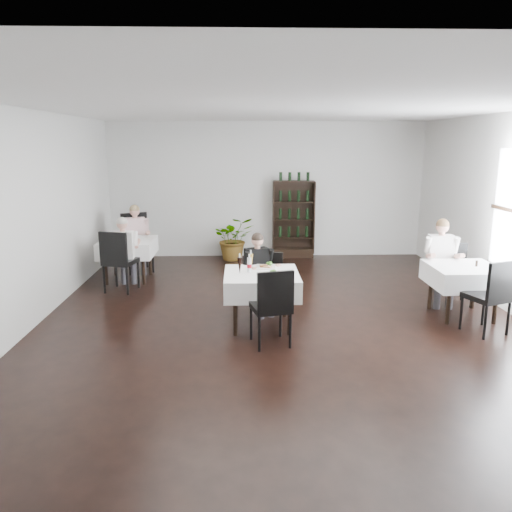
{
  "coord_description": "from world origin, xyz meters",
  "views": [
    {
      "loc": [
        -0.59,
        -6.7,
        2.54
      ],
      "look_at": [
        -0.37,
        0.2,
        0.97
      ],
      "focal_mm": 35.0,
      "sensor_mm": 36.0,
      "label": 1
    }
  ],
  "objects": [
    {
      "name": "wine_shelf",
      "position": [
        0.6,
        4.31,
        0.85
      ],
      "size": [
        0.9,
        0.28,
        1.75
      ],
      "color": "black",
      "rests_on": "ground"
    },
    {
      "name": "plate_far",
      "position": [
        -0.22,
        0.3,
        0.79
      ],
      "size": [
        0.3,
        0.3,
        0.09
      ],
      "color": "white",
      "rests_on": "main_table"
    },
    {
      "name": "pilsner_dark",
      "position": [
        -0.6,
        -0.03,
        0.89
      ],
      "size": [
        0.07,
        0.07,
        0.29
      ],
      "color": "black",
      "rests_on": "main_table"
    },
    {
      "name": "coke_bottle",
      "position": [
        -0.47,
        0.06,
        0.87
      ],
      "size": [
        0.07,
        0.07,
        0.26
      ],
      "color": "silver",
      "rests_on": "main_table"
    },
    {
      "name": "main_table",
      "position": [
        -0.3,
        0.0,
        0.62
      ],
      "size": [
        1.03,
        1.03,
        0.77
      ],
      "color": "black",
      "rests_on": "ground"
    },
    {
      "name": "left_table",
      "position": [
        -2.7,
        2.5,
        0.62
      ],
      "size": [
        0.98,
        0.98,
        0.77
      ],
      "color": "black",
      "rests_on": "ground"
    },
    {
      "name": "right_table",
      "position": [
        2.7,
        0.3,
        0.62
      ],
      "size": [
        0.98,
        0.98,
        0.77
      ],
      "color": "black",
      "rests_on": "ground"
    },
    {
      "name": "napkin_cutlery",
      "position": [
        -0.02,
        -0.24,
        0.78
      ],
      "size": [
        0.2,
        0.18,
        0.02
      ],
      "color": "black",
      "rests_on": "main_table"
    },
    {
      "name": "main_chair_near",
      "position": [
        -0.19,
        -0.75,
        0.58
      ],
      "size": [
        0.56,
        0.56,
        1.02
      ],
      "color": "black",
      "rests_on": "ground"
    },
    {
      "name": "diner_main",
      "position": [
        -0.31,
        0.53,
        0.72
      ],
      "size": [
        0.55,
        0.58,
        1.23
      ],
      "color": "#44434C",
      "rests_on": "ground"
    },
    {
      "name": "room_shell",
      "position": [
        0.0,
        0.0,
        1.5
      ],
      "size": [
        9.0,
        9.0,
        9.0
      ],
      "color": "black",
      "rests_on": "ground"
    },
    {
      "name": "diner_right_far",
      "position": [
        2.59,
        0.89,
        0.8
      ],
      "size": [
        0.54,
        0.54,
        1.38
      ],
      "color": "#44434C",
      "rests_on": "ground"
    },
    {
      "name": "potted_tree",
      "position": [
        -0.74,
        4.11,
        0.48
      ],
      "size": [
        1.0,
        0.91,
        0.96
      ],
      "primitive_type": "imported",
      "rotation": [
        0.0,
        0.0,
        0.2
      ],
      "color": "#2A541C",
      "rests_on": "ground"
    },
    {
      "name": "pilsner_lager",
      "position": [
        -0.45,
        0.1,
        0.9
      ],
      "size": [
        0.07,
        0.07,
        0.31
      ],
      "color": "gold",
      "rests_on": "main_table"
    },
    {
      "name": "pepper_mill",
      "position": [
        2.86,
        0.28,
        0.81
      ],
      "size": [
        0.04,
        0.04,
        0.09
      ],
      "primitive_type": "cylinder",
      "rotation": [
        0.0,
        0.0,
        0.11
      ],
      "color": "black",
      "rests_on": "right_table"
    },
    {
      "name": "left_chair_near",
      "position": [
        -2.69,
        1.69,
        0.62
      ],
      "size": [
        0.6,
        0.61,
        1.08
      ],
      "color": "black",
      "rests_on": "ground"
    },
    {
      "name": "left_chair_far",
      "position": [
        -2.68,
        3.23,
        0.66
      ],
      "size": [
        0.7,
        0.71,
        1.16
      ],
      "color": "black",
      "rests_on": "ground"
    },
    {
      "name": "diner_left_far",
      "position": [
        -2.65,
        3.05,
        0.78
      ],
      "size": [
        0.56,
        0.6,
        1.35
      ],
      "color": "#44434C",
      "rests_on": "ground"
    },
    {
      "name": "diner_left_near",
      "position": [
        -2.64,
        1.95,
        0.75
      ],
      "size": [
        0.49,
        0.49,
        1.29
      ],
      "color": "#44434C",
      "rests_on": "ground"
    },
    {
      "name": "main_chair_far",
      "position": [
        -0.14,
        0.76,
        0.5
      ],
      "size": [
        0.45,
        0.46,
        0.87
      ],
      "color": "black",
      "rests_on": "ground"
    },
    {
      "name": "right_chair_near",
      "position": [
        2.76,
        -0.44,
        0.6
      ],
      "size": [
        0.62,
        0.62,
        1.04
      ],
      "color": "black",
      "rests_on": "ground"
    },
    {
      "name": "plate_near",
      "position": [
        -0.2,
        -0.2,
        0.79
      ],
      "size": [
        0.34,
        0.34,
        0.09
      ],
      "color": "white",
      "rests_on": "main_table"
    },
    {
      "name": "right_chair_far",
      "position": [
        2.85,
        0.95,
        0.55
      ],
      "size": [
        0.46,
        0.46,
        0.96
      ],
      "color": "black",
      "rests_on": "ground"
    }
  ]
}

